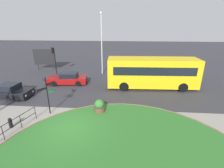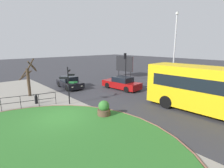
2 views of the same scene
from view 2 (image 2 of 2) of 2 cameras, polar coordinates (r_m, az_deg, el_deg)
ground at (r=12.45m, az=-16.36°, el=-10.60°), size 120.00×120.00×0.00m
sidewalk_paving at (r=11.95m, az=-23.40°, el=-12.12°), size 32.00×8.83×0.02m
signpost_directional at (r=14.64m, az=-13.87°, el=0.43°), size 0.88×1.20×3.10m
bollard_foreground at (r=15.90m, az=-23.48°, el=-4.60°), size 0.24×0.24×0.76m
railing_grass_edge at (r=15.07m, az=-27.71°, el=-4.79°), size 1.45×4.99×1.03m
bus_yellow at (r=13.86m, az=31.10°, el=-1.88°), size 9.73×2.89×3.30m
car_near_lane at (r=19.50m, az=3.17°, el=0.22°), size 4.59×2.19×1.38m
car_far_lane at (r=20.56m, az=-13.65°, el=0.46°), size 4.04×2.11×1.34m
traffic_light_near at (r=23.87m, az=4.35°, el=7.60°), size 0.48×0.32×3.76m
lamppost_tall at (r=20.66m, az=19.70°, el=10.69°), size 0.32×0.32×8.18m
billboard_left at (r=27.48m, az=4.07°, el=6.51°), size 3.33×0.39×3.16m
planter_near_signpost at (r=12.08m, az=-2.65°, el=-8.22°), size 0.89×0.89×1.12m
street_tree_bare at (r=18.36m, az=-25.48°, el=1.81°), size 1.57×1.55×3.59m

